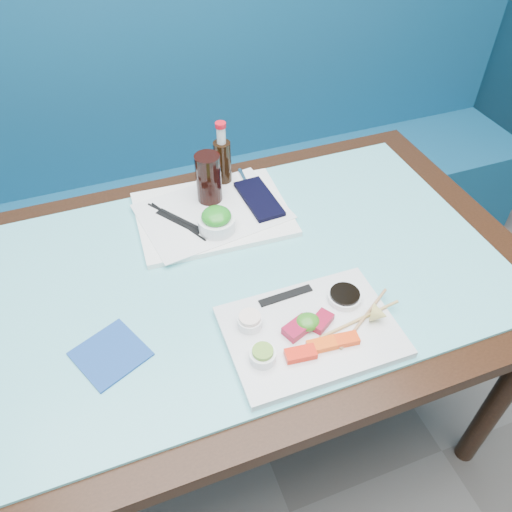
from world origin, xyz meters
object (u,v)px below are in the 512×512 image
object	(u,v)px
booth_bench	(181,195)
seaweed_bowl	(217,224)
serving_tray	(213,214)
cola_glass	(209,178)
cola_bottle_body	(223,164)
dining_table	(250,291)
sashimi_plate	(311,332)
blue_napkin	(111,354)

from	to	relation	value
booth_bench	seaweed_bowl	size ratio (longest dim) A/B	31.11
serving_tray	cola_glass	xyz separation A→B (m)	(0.01, 0.05, 0.08)
serving_tray	seaweed_bowl	xyz separation A→B (m)	(-0.01, -0.07, 0.03)
booth_bench	cola_bottle_body	size ratio (longest dim) A/B	21.22
dining_table	cola_glass	world-z (taller)	cola_glass
dining_table	seaweed_bowl	world-z (taller)	seaweed_bowl
booth_bench	dining_table	bearing A→B (deg)	-90.00
dining_table	seaweed_bowl	xyz separation A→B (m)	(-0.04, 0.14, 0.13)
sashimi_plate	blue_napkin	xyz separation A→B (m)	(-0.41, 0.10, -0.01)
serving_tray	seaweed_bowl	distance (m)	0.08
serving_tray	blue_napkin	bearing A→B (deg)	-130.16
serving_tray	blue_napkin	world-z (taller)	serving_tray
sashimi_plate	cola_bottle_body	xyz separation A→B (m)	(-0.01, 0.59, 0.06)
booth_bench	sashimi_plate	bearing A→B (deg)	-87.17
sashimi_plate	serving_tray	xyz separation A→B (m)	(-0.08, 0.46, -0.00)
booth_bench	cola_glass	bearing A→B (deg)	-91.90
blue_napkin	booth_bench	bearing A→B (deg)	69.77
sashimi_plate	serving_tray	world-z (taller)	sashimi_plate
booth_bench	cola_bottle_body	world-z (taller)	booth_bench
serving_tray	seaweed_bowl	size ratio (longest dim) A/B	4.21
dining_table	cola_glass	bearing A→B (deg)	93.94
cola_glass	cola_bottle_body	world-z (taller)	cola_glass
dining_table	booth_bench	bearing A→B (deg)	90.00
sashimi_plate	blue_napkin	world-z (taller)	sashimi_plate
booth_bench	blue_napkin	distance (m)	1.11
dining_table	blue_napkin	xyz separation A→B (m)	(-0.36, -0.14, 0.09)
booth_bench	cola_glass	world-z (taller)	booth_bench
cola_glass	serving_tray	bearing A→B (deg)	-100.30
sashimi_plate	cola_bottle_body	bearing A→B (deg)	91.47
sashimi_plate	serving_tray	size ratio (longest dim) A/B	0.90
cola_glass	cola_bottle_body	xyz separation A→B (m)	(0.06, 0.07, -0.02)
sashimi_plate	cola_glass	distance (m)	0.52
booth_bench	serving_tray	distance (m)	0.73
dining_table	seaweed_bowl	distance (m)	0.19
seaweed_bowl	cola_bottle_body	world-z (taller)	cola_bottle_body
booth_bench	cola_bottle_body	xyz separation A→B (m)	(0.04, -0.49, 0.45)
booth_bench	serving_tray	size ratio (longest dim) A/B	7.39
dining_table	cola_bottle_body	distance (m)	0.38
serving_tray	cola_glass	distance (m)	0.10
seaweed_bowl	serving_tray	bearing A→B (deg)	82.41
booth_bench	blue_napkin	xyz separation A→B (m)	(-0.36, -0.98, 0.39)
serving_tray	seaweed_bowl	world-z (taller)	seaweed_bowl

